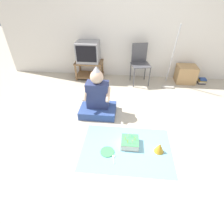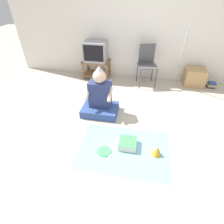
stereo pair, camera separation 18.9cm
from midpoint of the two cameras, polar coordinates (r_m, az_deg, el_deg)
The scene contains 14 objects.
ground_plane at distance 2.78m, azimuth 8.91°, elevation -8.62°, with size 16.00×16.00×0.00m, color #BCB29E.
wall_back at distance 4.32m, azimuth 12.65°, elevation 26.85°, with size 6.40×0.06×2.55m.
tv_stand at distance 4.49m, azimuth -3.82°, elevation 14.26°, with size 0.66×0.43×0.42m.
tv at distance 4.36m, azimuth -4.04°, elevation 19.12°, with size 0.52×0.42×0.46m.
folding_chair at distance 4.18m, azimuth 12.68°, elevation 15.64°, with size 0.48×0.47×0.89m.
cardboard_box_stack at distance 4.57m, azimuth 26.40°, elevation 10.18°, with size 0.44×0.38×0.40m.
dust_mop at distance 4.15m, azimuth 21.95°, elevation 12.07°, with size 0.28×0.35×1.34m.
book_pile at distance 4.70m, azimuth 30.71°, elevation 7.59°, with size 0.18×0.15×0.12m.
person_seated at distance 3.11m, azimuth -2.17°, elevation 4.27°, with size 0.64×0.47×0.89m.
party_cloth at distance 2.60m, azimuth 5.99°, elevation -12.06°, with size 1.30×0.91×0.01m.
birthday_cake at distance 2.62m, azimuth 7.25°, elevation -10.15°, with size 0.26×0.26×0.16m.
party_hat_blue at distance 2.57m, azimuth 16.62°, elevation -12.10°, with size 0.14×0.14×0.15m.
paper_plate at distance 2.56m, azimuth -0.37°, elevation -12.77°, with size 0.20×0.20×0.01m.
plastic_spoon_near at distance 2.49m, azimuth 1.59°, elevation -14.55°, with size 0.04×0.14×0.01m.
Camera 2 is at (0.03, -1.96, 1.95)m, focal length 28.00 mm.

